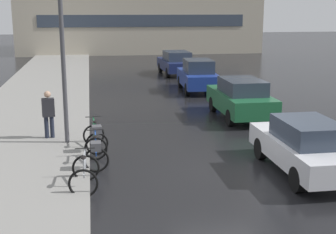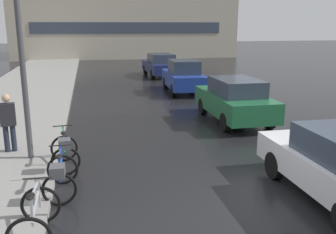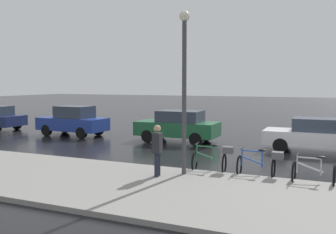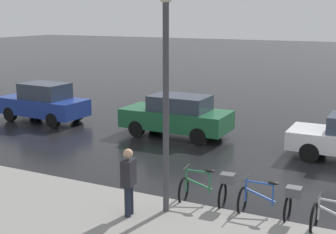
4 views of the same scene
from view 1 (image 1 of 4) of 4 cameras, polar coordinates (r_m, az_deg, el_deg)
ground_plane at (r=13.05m, az=6.62°, el=-6.64°), size 140.00×140.00×0.00m
sidewalk_kerb at (r=22.35m, az=-15.74°, el=1.52°), size 4.80×60.00×0.14m
bicycle_nearest at (r=11.84m, az=-10.14°, el=-6.84°), size 0.77×1.20×0.93m
bicycle_second at (r=13.29m, az=-8.77°, el=-4.14°), size 0.70×1.39×0.96m
bicycle_third at (r=14.78m, az=-8.82°, el=-2.29°), size 0.79×1.36×1.00m
car_white at (r=13.19m, az=16.38°, el=-3.43°), size 1.73×4.19×1.50m
car_green at (r=19.24m, az=8.88°, el=2.30°), size 1.83×4.21×1.61m
car_blue at (r=25.21m, az=3.65°, el=5.06°), size 1.90×4.14×1.71m
car_navy at (r=31.54m, az=1.04°, el=6.64°), size 2.02×4.41×1.56m
pedestrian at (r=16.04m, az=-14.36°, el=0.44°), size 0.43×0.30×1.73m
streetlamp at (r=15.03m, az=-12.73°, el=8.06°), size 0.32×0.32×5.23m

